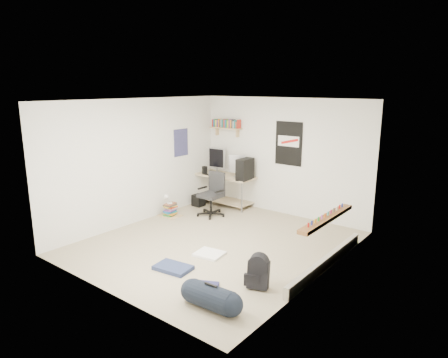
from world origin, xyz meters
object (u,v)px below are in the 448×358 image
Objects in this scene: backpack at (258,274)px; desk at (224,189)px; duffel_bag at (211,298)px; book_stack at (170,209)px; office_chair at (211,193)px.

desk is at bearing 114.23° from backpack.
duffel_bag is 3.81m from book_stack.
backpack is at bearing 74.87° from duffel_bag.
duffel_bag is at bearing -122.73° from backpack.
office_chair is 2.08× the size of book_stack.
office_chair reaches higher than duffel_bag.
desk is 3.44× the size of book_stack.
duffel_bag is at bearing -48.97° from office_chair.
duffel_bag is at bearing -36.54° from book_stack.
desk is 4.05× the size of backpack.
book_stack is at bearing 140.32° from duffel_bag.
backpack reaches higher than book_stack.
desk is 4.57m from duffel_bag.
backpack is at bearing -37.39° from office_chair.
book_stack is (-0.67, -0.57, -0.34)m from office_chair.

